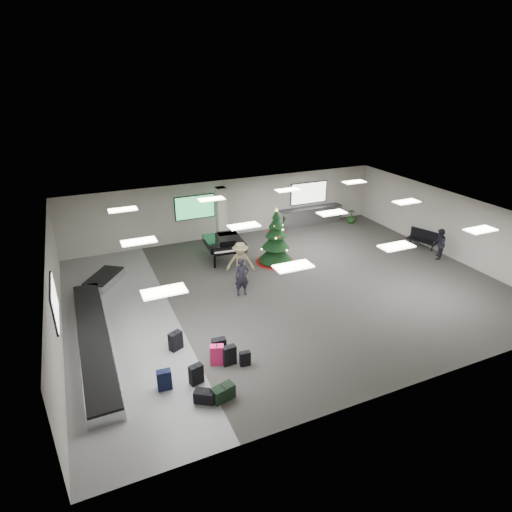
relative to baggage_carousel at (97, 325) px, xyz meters
name	(u,v)px	position (x,y,z in m)	size (l,w,h in m)	color
ground	(288,288)	(7.84, 0.08, -0.21)	(18.00, 18.00, 0.00)	#373432
room_envelope	(274,234)	(7.46, 0.75, 2.12)	(18.02, 14.02, 3.21)	#AEAA9F
baggage_carousel	(97,325)	(0.00, 0.00, 0.00)	(2.28, 9.71, 0.43)	silver
service_counter	(310,216)	(12.84, 6.73, 0.33)	(4.05, 0.65, 1.08)	silver
suitcase_0	(196,374)	(2.50, -4.21, 0.11)	(0.46, 0.33, 0.66)	black
suitcase_1	(229,355)	(3.72, -3.76, 0.12)	(0.44, 0.25, 0.69)	black
pink_suitcase	(217,355)	(3.37, -3.58, 0.13)	(0.49, 0.38, 0.70)	#F11F69
suitcase_3	(219,348)	(3.55, -3.26, 0.13)	(0.47, 0.28, 0.71)	black
navy_suitcase	(164,380)	(1.56, -4.08, 0.11)	(0.44, 0.28, 0.66)	black
green_duffel	(223,393)	(3.00, -5.18, 0.01)	(0.73, 0.49, 0.46)	black
suitcase_7	(245,358)	(4.16, -4.01, 0.03)	(0.36, 0.22, 0.51)	black
suitcase_8	(176,341)	(2.35, -2.29, 0.12)	(0.51, 0.43, 0.68)	black
black_duffel	(204,396)	(2.48, -5.06, -0.03)	(0.65, 0.57, 0.39)	black
christmas_tree	(276,244)	(8.56, 2.73, 0.74)	(1.95, 1.95, 2.79)	maroon
grand_piano	(224,243)	(6.35, 3.94, 0.69)	(1.90, 2.35, 1.27)	black
bench	(424,238)	(16.44, 1.20, 0.33)	(1.02, 1.61, 0.97)	black
traveler_a	(242,277)	(5.82, 0.32, 0.62)	(0.60, 0.40, 1.66)	black
traveler_b	(240,263)	(6.18, 1.37, 0.74)	(1.23, 0.71, 1.91)	#99875F
traveler_bench	(439,244)	(16.10, -0.14, 0.56)	(0.75, 0.58, 1.54)	black
potted_plant_left	(283,225)	(10.75, 6.28, 0.25)	(0.50, 0.41, 0.92)	#154218
potted_plant_right	(351,216)	(15.32, 6.00, 0.22)	(0.48, 0.48, 0.86)	#154218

